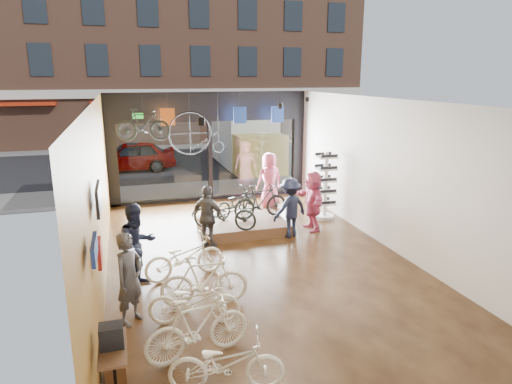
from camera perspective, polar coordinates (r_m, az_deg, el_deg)
name	(u,v)px	position (r m, az deg, el deg)	size (l,w,h in m)	color
ground_plane	(259,262)	(11.11, 0.33, -8.75)	(7.00, 12.00, 0.04)	black
ceiling	(259,100)	(10.24, 0.36, 11.44)	(7.00, 12.00, 0.04)	black
wall_left	(98,196)	(10.10, -19.15, -0.44)	(0.04, 12.00, 3.80)	olive
wall_right	(392,175)	(11.99, 16.68, 1.99)	(0.04, 12.00, 3.80)	beige
wall_back	(420,309)	(5.37, 19.78, -13.57)	(7.00, 0.04, 3.80)	beige
storefront	(210,147)	(16.24, -5.81, 5.64)	(7.00, 0.26, 3.80)	black
exit_sign	(138,116)	(15.73, -14.56, 9.19)	(0.35, 0.06, 0.18)	#198C26
street_road	(180,158)	(25.34, -9.53, 4.27)	(30.00, 18.00, 0.02)	black
sidewalk_near	(205,189)	(17.76, -6.39, 0.32)	(30.00, 2.40, 0.12)	slate
sidewalk_far	(171,146)	(29.25, -10.53, 5.70)	(30.00, 2.00, 0.12)	slate
opposite_building	(162,33)	(31.54, -11.65, 18.91)	(26.00, 5.00, 14.00)	brown
street_car	(131,156)	(22.09, -15.41, 4.34)	(1.65, 4.10, 1.40)	gray
box_truck	(248,141)	(21.77, -1.01, 6.43)	(2.27, 6.82, 2.69)	silver
floor_bike_0	(227,363)	(6.83, -3.70, -20.58)	(0.57, 1.64, 0.86)	white
floor_bike_1	(197,327)	(7.48, -7.34, -16.44)	(0.49, 1.74, 1.04)	white
floor_bike_2	(194,301)	(8.44, -7.73, -13.39)	(0.57, 1.64, 0.86)	white
floor_bike_3	(204,280)	(9.01, -6.50, -10.89)	(0.48, 1.70, 1.02)	white
floor_bike_4	(184,257)	(10.22, -8.94, -8.08)	(0.63, 1.80, 0.94)	white
display_platform	(243,225)	(13.17, -1.65, -4.20)	(2.40, 1.80, 0.30)	brown
display_bike_left	(225,213)	(12.29, -3.95, -2.62)	(0.61, 1.74, 0.92)	black
display_bike_mid	(261,201)	(13.21, 0.58, -1.19)	(0.47, 1.67, 1.00)	black
display_bike_right	(236,202)	(13.43, -2.48, -1.30)	(0.56, 1.59, 0.84)	black
customer_0	(130,278)	(8.53, -15.53, -10.36)	(0.62, 0.41, 1.70)	#3F3F44
customer_1	(137,245)	(9.91, -14.62, -6.46)	(0.87, 0.68, 1.80)	#161C33
customer_2	(208,217)	(11.74, -6.01, -3.16)	(0.97, 0.40, 1.65)	#3F3F44
customer_3	(290,208)	(12.51, 4.29, -1.98)	(1.07, 0.62, 1.66)	#161C33
customer_4	(269,180)	(15.38, 1.69, 1.54)	(0.91, 0.59, 1.86)	#CC4C72
customer_5	(312,201)	(13.17, 7.08, -1.07)	(1.60, 0.51, 1.73)	#CC4C72
sunglasses_rack	(325,186)	(14.19, 8.63, 0.74)	(0.61, 0.50, 2.08)	white
wall_merch	(102,296)	(7.00, -18.66, -12.22)	(0.40, 2.40, 2.60)	navy
penny_farthing	(199,135)	(14.89, -7.13, 7.14)	(1.74, 0.06, 1.39)	black
hung_bike	(143,125)	(14.07, -13.94, 8.16)	(0.45, 1.58, 0.95)	black
jersey_left	(168,117)	(15.11, -10.98, 9.20)	(0.45, 0.03, 0.55)	#CC5919
jersey_mid	(240,115)	(15.53, -2.03, 9.58)	(0.45, 0.03, 0.55)	#1E3F99
jersey_right	(277,114)	(15.91, 2.70, 9.69)	(0.45, 0.03, 0.55)	#1E3F99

